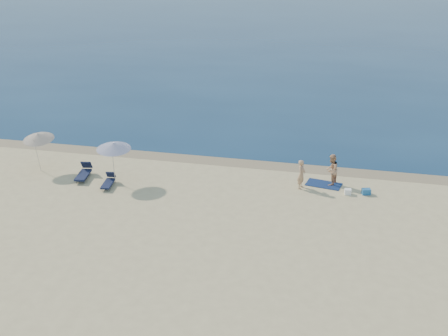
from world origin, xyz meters
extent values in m
cube|color=#0C2849|center=(0.00, 100.00, 0.00)|extent=(240.00, 160.00, 0.01)
cube|color=#847254|center=(0.00, 19.40, 0.00)|extent=(240.00, 1.60, 0.00)
imported|color=tan|center=(3.23, 16.40, 0.86)|extent=(0.53, 0.69, 1.72)
imported|color=tan|center=(4.88, 17.26, 0.93)|extent=(0.94, 1.07, 1.86)
cube|color=#0E1F49|center=(4.50, 17.16, 0.02)|extent=(2.17, 1.46, 0.03)
cube|color=white|center=(5.89, 16.14, 0.15)|extent=(0.39, 0.35, 0.31)
cube|color=#1D60A1|center=(6.89, 16.36, 0.16)|extent=(0.54, 0.44, 0.33)
cylinder|color=silver|center=(-7.45, 14.66, 1.11)|extent=(0.12, 0.25, 2.31)
cone|color=silver|center=(-7.45, 14.88, 2.26)|extent=(2.50, 2.52, 0.54)
sphere|color=silver|center=(-7.45, 14.88, 2.46)|extent=(0.07, 0.07, 0.07)
cylinder|color=silver|center=(-12.66, 15.28, 1.07)|extent=(0.06, 0.41, 2.21)
cone|color=#F0DDC6|center=(-12.66, 15.63, 2.16)|extent=(1.94, 1.97, 0.65)
sphere|color=silver|center=(-12.66, 15.63, 2.35)|extent=(0.07, 0.07, 0.07)
cube|color=#141B37|center=(-9.54, 14.86, 0.24)|extent=(0.87, 1.75, 0.11)
cube|color=#141B37|center=(-9.68, 15.68, 0.56)|extent=(0.67, 0.50, 0.54)
cylinder|color=#A5A5AD|center=(-9.30, 14.90, 0.12)|extent=(0.03, 0.03, 0.24)
cube|color=#151C3A|center=(-7.64, 14.11, 0.21)|extent=(0.70, 1.46, 0.09)
cube|color=#151C3A|center=(-7.74, 14.81, 0.47)|extent=(0.56, 0.41, 0.46)
cylinder|color=#A5A5AD|center=(-7.44, 14.14, 0.10)|extent=(0.03, 0.03, 0.21)
camera|label=1|loc=(5.33, -13.13, 13.62)|focal=45.00mm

